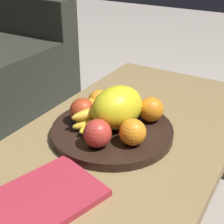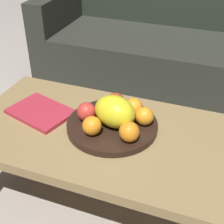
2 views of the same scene
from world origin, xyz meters
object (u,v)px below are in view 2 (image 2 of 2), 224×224
at_px(orange_right, 129,132).
at_px(magazine, 41,112).
at_px(couch, 168,47).
at_px(apple_front, 86,112).
at_px(orange_left, 92,126).
at_px(orange_back, 134,107).
at_px(coffee_table, 109,142).
at_px(banana_bunch, 112,111).
at_px(melon_large_front, 115,112).
at_px(apple_left, 116,102).
at_px(orange_front, 144,116).
at_px(fruit_bowl, 112,125).

bearing_deg(orange_right, magazine, 170.31).
relative_size(couch, apple_front, 22.74).
relative_size(orange_left, orange_back, 0.98).
bearing_deg(orange_left, coffee_table, 51.99).
height_order(orange_right, banana_bunch, orange_right).
xyz_separation_m(orange_left, magazine, (-0.27, 0.08, -0.05)).
height_order(couch, melon_large_front, couch).
bearing_deg(apple_left, orange_front, -21.02).
height_order(fruit_bowl, banana_bunch, banana_bunch).
bearing_deg(banana_bunch, apple_front, -147.34).
relative_size(apple_front, apple_left, 0.99).
bearing_deg(melon_large_front, banana_bunch, 119.79).
height_order(orange_left, apple_front, apple_front).
distance_m(fruit_bowl, orange_front, 0.13).
height_order(apple_front, magazine, apple_front).
distance_m(melon_large_front, orange_front, 0.12).
bearing_deg(apple_front, apple_left, 52.13).
bearing_deg(melon_large_front, apple_left, 108.40).
height_order(melon_large_front, apple_left, melon_large_front).
relative_size(orange_left, apple_front, 0.95).
xyz_separation_m(orange_back, apple_left, (-0.08, 0.01, 0.00)).
bearing_deg(coffee_table, orange_back, 61.97).
bearing_deg(fruit_bowl, coffee_table, -88.59).
relative_size(coffee_table, orange_back, 15.45).
height_order(coffee_table, banana_bunch, banana_bunch).
relative_size(melon_large_front, orange_front, 2.30).
height_order(orange_back, banana_bunch, orange_back).
xyz_separation_m(coffee_table, banana_bunch, (-0.01, 0.07, 0.10)).
bearing_deg(orange_back, coffee_table, -118.03).
relative_size(couch, fruit_bowl, 4.83).
relative_size(melon_large_front, orange_right, 2.21).
bearing_deg(orange_front, fruit_bowl, -162.51).
distance_m(coffee_table, banana_bunch, 0.12).
bearing_deg(melon_large_front, orange_back, 62.78).
distance_m(couch, magazine, 1.18).
bearing_deg(orange_back, couch, 94.03).
bearing_deg(coffee_table, fruit_bowl, 91.41).
xyz_separation_m(coffee_table, orange_right, (0.09, -0.05, 0.11)).
relative_size(apple_front, magazine, 0.30).
distance_m(couch, orange_right, 1.23).
height_order(melon_large_front, magazine, melon_large_front).
distance_m(melon_large_front, banana_bunch, 0.06).
distance_m(fruit_bowl, orange_left, 0.11).
bearing_deg(orange_right, melon_large_front, 138.84).
distance_m(orange_front, magazine, 0.44).
relative_size(orange_right, apple_left, 0.97).
bearing_deg(orange_right, apple_left, 123.78).
bearing_deg(apple_front, orange_left, -53.58).
bearing_deg(melon_large_front, magazine, 180.00).
height_order(couch, orange_back, couch).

